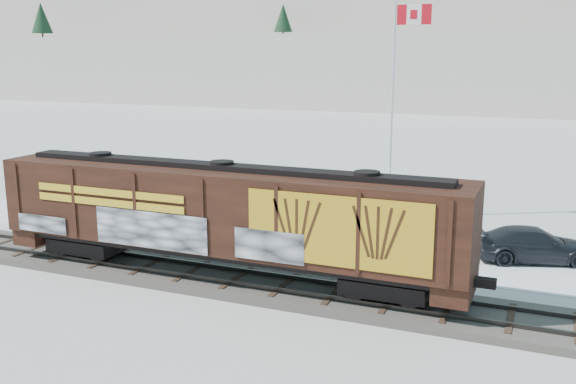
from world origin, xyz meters
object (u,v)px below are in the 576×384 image
at_px(hopper_railcar, 223,213).
at_px(car_silver, 240,220).
at_px(car_dark, 534,245).
at_px(car_white, 367,230).
at_px(flagpole, 393,141).

distance_m(hopper_railcar, car_silver, 6.70).
bearing_deg(car_dark, hopper_railcar, 106.22).
bearing_deg(car_silver, car_dark, -94.83).
bearing_deg(car_white, hopper_railcar, 171.46).
bearing_deg(car_silver, car_white, -91.58).
xyz_separation_m(car_silver, car_dark, (13.29, 1.51, -0.10)).
bearing_deg(car_silver, hopper_railcar, -169.74).
relative_size(car_white, car_dark, 0.86).
xyz_separation_m(car_silver, car_white, (6.04, 1.04, -0.12)).
height_order(hopper_railcar, car_dark, hopper_railcar).
xyz_separation_m(hopper_railcar, car_white, (3.69, 6.99, -2.08)).
relative_size(hopper_railcar, flagpole, 1.64).
distance_m(car_silver, car_dark, 13.37).
relative_size(hopper_railcar, car_dark, 3.72).
bearing_deg(hopper_railcar, flagpole, 74.66).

